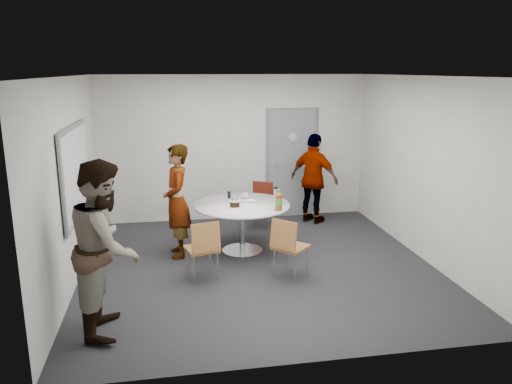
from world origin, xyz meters
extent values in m
plane|color=black|center=(0.00, 0.00, 0.00)|extent=(5.00, 5.00, 0.00)
plane|color=silver|center=(0.00, 0.00, 2.70)|extent=(5.00, 5.00, 0.00)
plane|color=beige|center=(0.00, 2.50, 1.35)|extent=(5.00, 0.00, 5.00)
plane|color=beige|center=(-2.50, 0.00, 1.35)|extent=(0.00, 5.00, 5.00)
plane|color=beige|center=(2.50, 0.00, 1.35)|extent=(0.00, 5.00, 5.00)
plane|color=beige|center=(0.00, -2.50, 1.35)|extent=(5.00, 0.00, 5.00)
cube|color=slate|center=(1.10, 2.47, 1.02)|extent=(0.90, 0.05, 2.05)
cube|color=slate|center=(1.10, 2.50, 1.02)|extent=(1.02, 0.04, 2.12)
cylinder|color=#B2BFC6|center=(1.10, 2.44, 1.55)|extent=(0.16, 0.01, 0.16)
cylinder|color=silver|center=(0.78, 2.41, 1.02)|extent=(0.04, 0.14, 0.04)
cube|color=slate|center=(-2.46, 0.20, 1.45)|extent=(0.03, 1.90, 1.25)
cube|color=white|center=(-2.44, 0.20, 1.45)|extent=(0.01, 1.78, 1.13)
cylinder|color=white|center=(-0.14, 0.66, 0.76)|extent=(1.48, 1.48, 0.03)
cylinder|color=silver|center=(-0.14, 0.66, 0.38)|extent=(0.09, 0.09, 0.72)
cylinder|color=silver|center=(-0.14, 0.66, 0.01)|extent=(0.63, 0.63, 0.02)
cylinder|color=white|center=(-0.28, 0.50, 0.78)|extent=(0.20, 0.20, 0.01)
cylinder|color=black|center=(-0.28, 0.50, 0.82)|extent=(0.15, 0.15, 0.08)
cylinder|color=white|center=(-0.28, 0.50, 0.87)|extent=(0.15, 0.15, 0.02)
cylinder|color=brown|center=(0.33, 0.21, 0.89)|extent=(0.11, 0.11, 0.24)
cylinder|color=#4B993D|center=(0.33, 0.21, 0.90)|extent=(0.11, 0.11, 0.09)
cone|color=brown|center=(0.33, 0.21, 1.04)|extent=(0.10, 0.10, 0.05)
cylinder|color=#529844|center=(0.33, 0.21, 1.08)|extent=(0.04, 0.04, 0.03)
imported|color=white|center=(-0.04, 0.99, 0.81)|extent=(0.15, 0.15, 0.09)
cylinder|color=black|center=(-0.29, 1.04, 0.83)|extent=(0.05, 0.05, 0.12)
cylinder|color=silver|center=(0.44, 0.87, 0.86)|extent=(0.06, 0.06, 0.17)
cylinder|color=black|center=(0.44, 0.87, 0.96)|extent=(0.07, 0.07, 0.03)
cube|color=#DB6D8D|center=(-0.44, 0.96, 0.78)|extent=(0.12, 0.11, 0.02)
ellipsoid|color=white|center=(0.01, 0.76, 0.79)|extent=(0.19, 0.19, 0.04)
cube|color=brown|center=(-0.84, -0.30, 0.43)|extent=(0.49, 0.49, 0.03)
cube|color=brown|center=(-0.79, -0.49, 0.66)|extent=(0.40, 0.17, 0.39)
cylinder|color=silver|center=(-0.72, -0.11, 0.22)|extent=(0.02, 0.02, 0.43)
cylinder|color=silver|center=(-1.03, -0.18, 0.22)|extent=(0.02, 0.02, 0.43)
cylinder|color=silver|center=(-0.64, -0.42, 0.22)|extent=(0.02, 0.02, 0.43)
cylinder|color=silver|center=(-0.96, -0.50, 0.22)|extent=(0.02, 0.02, 0.43)
cube|color=brown|center=(0.36, -0.45, 0.44)|extent=(0.58, 0.58, 0.03)
cube|color=brown|center=(0.23, -0.58, 0.66)|extent=(0.33, 0.34, 0.39)
cylinder|color=silver|center=(0.60, -0.45, 0.22)|extent=(0.02, 0.02, 0.44)
cylinder|color=silver|center=(0.37, -0.22, 0.22)|extent=(0.02, 0.02, 0.44)
cylinder|color=silver|center=(0.36, -0.68, 0.22)|extent=(0.02, 0.02, 0.44)
cylinder|color=silver|center=(0.13, -0.45, 0.22)|extent=(0.02, 0.02, 0.44)
cube|color=maroon|center=(0.35, 1.76, 0.42)|extent=(0.53, 0.53, 0.03)
cube|color=maroon|center=(0.43, 1.93, 0.64)|extent=(0.37, 0.24, 0.38)
cylinder|color=silver|center=(0.14, 1.69, 0.21)|extent=(0.02, 0.02, 0.42)
cylinder|color=silver|center=(0.42, 1.55, 0.21)|extent=(0.02, 0.02, 0.42)
cylinder|color=silver|center=(0.28, 1.97, 0.21)|extent=(0.02, 0.02, 0.42)
cylinder|color=silver|center=(0.56, 1.83, 0.21)|extent=(0.02, 0.02, 0.42)
imported|color=#A5C6EA|center=(-1.13, 0.66, 0.86)|extent=(0.46, 0.66, 1.72)
imported|color=white|center=(-1.93, -1.45, 0.95)|extent=(0.74, 0.94, 1.90)
imported|color=black|center=(1.39, 1.95, 0.83)|extent=(0.95, 1.00, 1.66)
camera|label=1|loc=(-1.23, -6.68, 2.79)|focal=35.00mm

